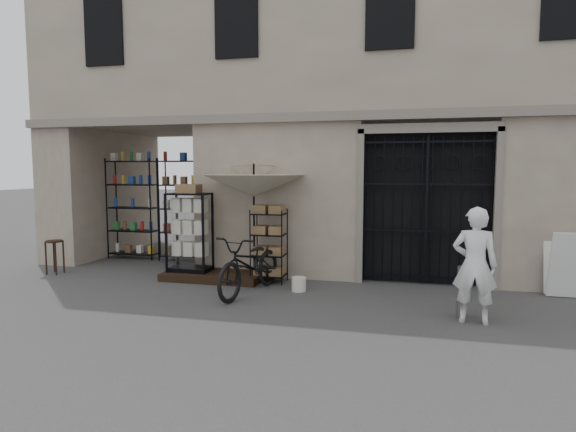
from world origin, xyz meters
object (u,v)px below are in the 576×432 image
(market_umbrella, at_px, (254,180))
(display_cabinet, at_px, (189,236))
(white_bucket, at_px, (299,284))
(bicycle, at_px, (251,294))
(shopkeeper, at_px, (472,323))
(easel_sign, at_px, (564,263))
(steel_bollard, at_px, (462,292))
(wooden_stool, at_px, (55,256))
(wire_rack, at_px, (269,247))

(market_umbrella, bearing_deg, display_cabinet, -178.04)
(display_cabinet, height_order, market_umbrella, market_umbrella)
(white_bucket, distance_m, bicycle, 0.90)
(shopkeeper, distance_m, easel_sign, 2.61)
(steel_bollard, distance_m, easel_sign, 2.48)
(market_umbrella, bearing_deg, shopkeeper, -23.73)
(wooden_stool, bearing_deg, market_umbrella, 4.27)
(shopkeeper, bearing_deg, display_cabinet, -10.88)
(white_bucket, distance_m, wooden_stool, 5.40)
(bicycle, bearing_deg, easel_sign, 23.05)
(bicycle, bearing_deg, wooden_stool, -175.63)
(bicycle, relative_size, steel_bollard, 2.61)
(white_bucket, bearing_deg, wooden_stool, 177.88)
(white_bucket, xyz_separation_m, shopkeeper, (2.87, -1.18, -0.13))
(display_cabinet, height_order, steel_bollard, display_cabinet)
(market_umbrella, xyz_separation_m, white_bucket, (1.02, -0.53, -1.90))
(shopkeeper, bearing_deg, wooden_stool, -2.84)
(market_umbrella, xyz_separation_m, easel_sign, (5.60, 0.16, -1.43))
(bicycle, relative_size, easel_sign, 1.78)
(wire_rack, xyz_separation_m, market_umbrella, (-0.30, -0.03, 1.32))
(steel_bollard, height_order, shopkeeper, steel_bollard)
(wire_rack, relative_size, steel_bollard, 1.85)
(shopkeeper, xyz_separation_m, easel_sign, (1.71, 1.87, 0.60))
(wooden_stool, height_order, easel_sign, easel_sign)
(wooden_stool, xyz_separation_m, shopkeeper, (8.26, -1.38, -0.38))
(wire_rack, height_order, shopkeeper, wire_rack)
(market_umbrella, distance_m, steel_bollard, 4.35)
(wooden_stool, xyz_separation_m, easel_sign, (9.97, 0.49, 0.22))
(display_cabinet, height_order, wooden_stool, display_cabinet)
(market_umbrella, bearing_deg, bicycle, -76.16)
(display_cabinet, xyz_separation_m, wire_rack, (1.66, 0.08, -0.16))
(bicycle, bearing_deg, display_cabinet, 163.05)
(bicycle, xyz_separation_m, shopkeeper, (3.66, -0.79, 0.00))
(market_umbrella, height_order, bicycle, market_umbrella)
(wooden_stool, bearing_deg, wire_rack, 4.36)
(wooden_stool, bearing_deg, shopkeeper, -9.51)
(display_cabinet, xyz_separation_m, bicycle, (1.59, -0.87, -0.87))
(shopkeeper, bearing_deg, easel_sign, -125.79)
(display_cabinet, relative_size, steel_bollard, 2.21)
(shopkeeper, bearing_deg, bicycle, -5.54)
(market_umbrella, height_order, white_bucket, market_umbrella)
(white_bucket, xyz_separation_m, wooden_stool, (-5.39, 0.20, 0.25))
(wire_rack, height_order, wooden_stool, wire_rack)
(market_umbrella, distance_m, easel_sign, 5.79)
(wire_rack, xyz_separation_m, wooden_stool, (-4.67, -0.36, -0.33))
(display_cabinet, distance_m, white_bucket, 2.55)
(display_cabinet, bearing_deg, wooden_stool, -158.68)
(display_cabinet, relative_size, white_bucket, 6.53)
(shopkeeper, bearing_deg, market_umbrella, -17.06)
(display_cabinet, bearing_deg, shopkeeper, -1.54)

